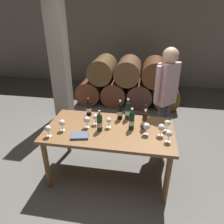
{
  "coord_description": "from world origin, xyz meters",
  "views": [
    {
      "loc": [
        0.43,
        -2.34,
        2.21
      ],
      "look_at": [
        0.0,
        0.2,
        0.91
      ],
      "focal_mm": 33.34,
      "sensor_mm": 36.0,
      "label": 1
    }
  ],
  "objects_px": {
    "wine_bottle_4": "(145,120)",
    "wine_glass_6": "(95,117)",
    "wine_bottle_2": "(132,120)",
    "wine_bottle_5": "(100,122)",
    "wine_glass_4": "(62,123)",
    "wine_glass_0": "(167,123)",
    "wine_bottle_1": "(145,115)",
    "wine_bottle_3": "(120,111)",
    "dining_table": "(110,134)",
    "wine_glass_3": "(87,120)",
    "sommelier_presenting": "(166,92)",
    "wine_glass_8": "(109,121)",
    "wine_glass_1": "(169,134)",
    "tasting_notebook": "(80,136)",
    "wine_glass_7": "(48,129)",
    "wine_glass_2": "(147,127)",
    "wine_bottle_0": "(89,108)",
    "wine_bottle_6": "(128,110)",
    "wine_glass_5": "(161,128)"
  },
  "relations": [
    {
      "from": "wine_bottle_4",
      "to": "wine_glass_6",
      "type": "distance_m",
      "value": 0.67
    },
    {
      "from": "wine_bottle_2",
      "to": "wine_bottle_5",
      "type": "xyz_separation_m",
      "value": [
        -0.41,
        -0.1,
        -0.01
      ]
    },
    {
      "from": "wine_glass_4",
      "to": "wine_glass_6",
      "type": "distance_m",
      "value": 0.45
    },
    {
      "from": "wine_bottle_2",
      "to": "wine_glass_4",
      "type": "height_order",
      "value": "wine_bottle_2"
    },
    {
      "from": "wine_glass_0",
      "to": "wine_glass_6",
      "type": "height_order",
      "value": "wine_glass_0"
    },
    {
      "from": "wine_bottle_1",
      "to": "wine_bottle_3",
      "type": "xyz_separation_m",
      "value": [
        -0.36,
        0.06,
        0.0
      ]
    },
    {
      "from": "dining_table",
      "to": "wine_glass_3",
      "type": "relative_size",
      "value": 10.41
    },
    {
      "from": "wine_bottle_2",
      "to": "wine_glass_6",
      "type": "height_order",
      "value": "wine_bottle_2"
    },
    {
      "from": "wine_bottle_3",
      "to": "sommelier_presenting",
      "type": "distance_m",
      "value": 0.81
    },
    {
      "from": "dining_table",
      "to": "wine_glass_0",
      "type": "distance_m",
      "value": 0.78
    },
    {
      "from": "dining_table",
      "to": "wine_bottle_5",
      "type": "height_order",
      "value": "wine_bottle_5"
    },
    {
      "from": "wine_glass_3",
      "to": "wine_glass_8",
      "type": "xyz_separation_m",
      "value": [
        0.29,
        0.05,
        -0.01
      ]
    },
    {
      "from": "wine_glass_1",
      "to": "wine_glass_8",
      "type": "bearing_deg",
      "value": 164.48
    },
    {
      "from": "wine_glass_6",
      "to": "tasting_notebook",
      "type": "distance_m",
      "value": 0.37
    },
    {
      "from": "wine_bottle_5",
      "to": "wine_glass_6",
      "type": "relative_size",
      "value": 1.91
    },
    {
      "from": "wine_glass_3",
      "to": "wine_glass_7",
      "type": "distance_m",
      "value": 0.51
    },
    {
      "from": "wine_bottle_1",
      "to": "wine_bottle_3",
      "type": "relative_size",
      "value": 0.96
    },
    {
      "from": "dining_table",
      "to": "wine_glass_8",
      "type": "distance_m",
      "value": 0.2
    },
    {
      "from": "wine_bottle_3",
      "to": "wine_glass_0",
      "type": "height_order",
      "value": "wine_bottle_3"
    },
    {
      "from": "wine_glass_2",
      "to": "tasting_notebook",
      "type": "relative_size",
      "value": 0.74
    },
    {
      "from": "wine_bottle_4",
      "to": "wine_glass_1",
      "type": "bearing_deg",
      "value": -43.51
    },
    {
      "from": "wine_bottle_2",
      "to": "wine_bottle_3",
      "type": "distance_m",
      "value": 0.31
    },
    {
      "from": "wine_bottle_4",
      "to": "wine_glass_8",
      "type": "distance_m",
      "value": 0.48
    },
    {
      "from": "wine_bottle_4",
      "to": "wine_glass_3",
      "type": "height_order",
      "value": "wine_bottle_4"
    },
    {
      "from": "wine_bottle_1",
      "to": "wine_bottle_5",
      "type": "bearing_deg",
      "value": -152.95
    },
    {
      "from": "wine_bottle_0",
      "to": "wine_glass_7",
      "type": "distance_m",
      "value": 0.73
    },
    {
      "from": "wine_bottle_6",
      "to": "wine_glass_2",
      "type": "relative_size",
      "value": 1.92
    },
    {
      "from": "wine_bottle_3",
      "to": "wine_glass_5",
      "type": "height_order",
      "value": "wine_bottle_3"
    },
    {
      "from": "wine_glass_7",
      "to": "wine_glass_4",
      "type": "bearing_deg",
      "value": 53.07
    },
    {
      "from": "dining_table",
      "to": "wine_glass_4",
      "type": "distance_m",
      "value": 0.65
    },
    {
      "from": "wine_glass_0",
      "to": "wine_glass_7",
      "type": "height_order",
      "value": "wine_glass_0"
    },
    {
      "from": "wine_glass_4",
      "to": "wine_glass_6",
      "type": "height_order",
      "value": "wine_glass_4"
    },
    {
      "from": "wine_bottle_1",
      "to": "wine_bottle_6",
      "type": "height_order",
      "value": "wine_bottle_6"
    },
    {
      "from": "wine_glass_4",
      "to": "wine_glass_2",
      "type": "bearing_deg",
      "value": 4.57
    },
    {
      "from": "wine_glass_3",
      "to": "wine_glass_6",
      "type": "relative_size",
      "value": 1.08
    },
    {
      "from": "dining_table",
      "to": "wine_glass_2",
      "type": "relative_size",
      "value": 10.47
    },
    {
      "from": "wine_bottle_1",
      "to": "wine_bottle_3",
      "type": "distance_m",
      "value": 0.36
    },
    {
      "from": "wine_bottle_6",
      "to": "wine_glass_8",
      "type": "xyz_separation_m",
      "value": [
        -0.22,
        -0.29,
        -0.03
      ]
    },
    {
      "from": "dining_table",
      "to": "wine_glass_4",
      "type": "relative_size",
      "value": 10.86
    },
    {
      "from": "wine_glass_8",
      "to": "tasting_notebook",
      "type": "bearing_deg",
      "value": -138.53
    },
    {
      "from": "wine_bottle_5",
      "to": "wine_glass_4",
      "type": "bearing_deg",
      "value": -169.73
    },
    {
      "from": "wine_glass_3",
      "to": "wine_glass_6",
      "type": "xyz_separation_m",
      "value": [
        0.09,
        0.1,
        -0.01
      ]
    },
    {
      "from": "wine_bottle_3",
      "to": "wine_glass_3",
      "type": "relative_size",
      "value": 1.78
    },
    {
      "from": "wine_bottle_6",
      "to": "tasting_notebook",
      "type": "xyz_separation_m",
      "value": [
        -0.54,
        -0.57,
        -0.12
      ]
    },
    {
      "from": "wine_glass_5",
      "to": "wine_glass_0",
      "type": "bearing_deg",
      "value": 58.25
    },
    {
      "from": "wine_bottle_4",
      "to": "wine_glass_1",
      "type": "xyz_separation_m",
      "value": [
        0.29,
        -0.28,
        -0.01
      ]
    },
    {
      "from": "sommelier_presenting",
      "to": "tasting_notebook",
      "type": "bearing_deg",
      "value": -137.38
    },
    {
      "from": "wine_glass_0",
      "to": "wine_bottle_2",
      "type": "bearing_deg",
      "value": -176.05
    },
    {
      "from": "wine_bottle_0",
      "to": "sommelier_presenting",
      "type": "distance_m",
      "value": 1.21
    },
    {
      "from": "wine_glass_6",
      "to": "wine_bottle_3",
      "type": "bearing_deg",
      "value": 34.11
    }
  ]
}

